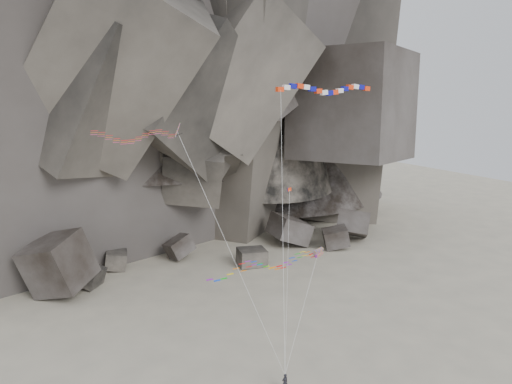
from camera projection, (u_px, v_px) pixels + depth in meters
name	position (u px, v px, depth m)	size (l,w,h in m)	color
ground	(260.00, 369.00, 54.07)	(260.00, 260.00, 0.00)	#A89E87
headland	(119.00, 35.00, 107.98)	(110.00, 70.00, 84.00)	#5A5249
boulder_field	(207.00, 251.00, 86.59)	(84.15, 18.16, 10.28)	#47423F
kite_flyer	(285.00, 381.00, 49.99)	(0.74, 0.49, 2.11)	black
delta_kite	(132.00, 136.00, 43.98)	(16.87, 5.85, 25.17)	red
banner_kite	(325.00, 90.00, 57.54)	(17.04, 10.63, 28.84)	red
parafoil_kite	(263.00, 265.00, 54.08)	(15.64, 7.76, 10.14)	gold
pennant_kite	(288.00, 222.00, 52.97)	(4.12, 6.46, 17.72)	red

